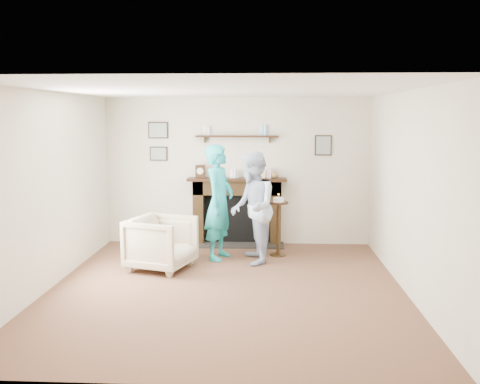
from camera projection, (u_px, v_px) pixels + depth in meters
name	position (u px, v px, depth m)	size (l,w,h in m)	color
ground	(226.00, 288.00, 6.83)	(5.00, 5.00, 0.00)	brown
room_shell	(230.00, 158.00, 7.29)	(4.54, 5.02, 2.52)	beige
armchair	(162.00, 269.00, 7.71)	(0.82, 0.84, 0.76)	gray
man	(253.00, 263.00, 8.04)	(0.81, 0.63, 1.67)	silver
woman	(220.00, 258.00, 8.28)	(0.64, 0.42, 1.77)	#22B3C0
pedestal_table	(278.00, 218.00, 8.37)	(0.31, 0.31, 0.99)	black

